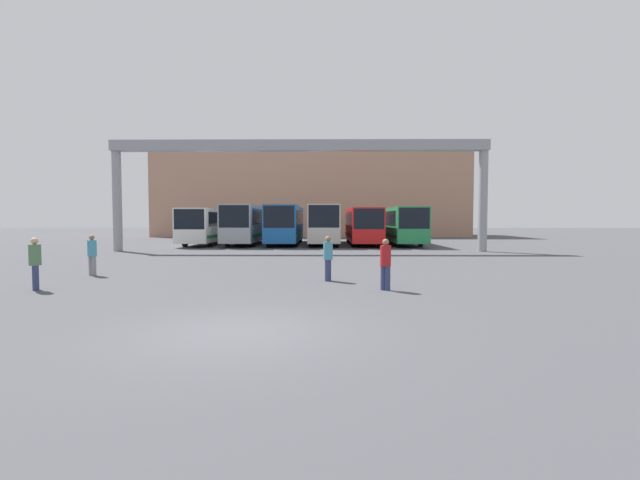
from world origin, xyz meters
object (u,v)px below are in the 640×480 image
pedestrian_near_left (328,257)px  bus_slot_5 (400,223)px  bus_slot_3 (324,222)px  pedestrian_far_center (35,262)px  pedestrian_near_right (386,263)px  bus_slot_2 (286,223)px  pedestrian_mid_right (92,254)px  bus_slot_1 (248,222)px  bus_slot_4 (362,224)px  bus_slot_0 (208,224)px

pedestrian_near_left → bus_slot_5: bearing=4.0°
bus_slot_3 → pedestrian_far_center: (-8.86, -24.19, -1.06)m
bus_slot_5 → pedestrian_near_right: 25.05m
bus_slot_2 → pedestrian_mid_right: (-5.63, -20.95, -1.06)m
bus_slot_5 → bus_slot_3: bearing=-175.7°
bus_slot_2 → bus_slot_5: size_ratio=0.95×
bus_slot_1 → pedestrian_far_center: bearing=-95.0°
pedestrian_near_right → pedestrian_near_left: bearing=170.4°
bus_slot_5 → pedestrian_near_right: bus_slot_5 is taller
bus_slot_1 → pedestrian_mid_right: bus_slot_1 is taller
bus_slot_2 → bus_slot_5: 10.04m
bus_slot_4 → pedestrian_far_center: (-12.20, -24.19, -0.91)m
bus_slot_0 → bus_slot_5: bus_slot_5 is taller
bus_slot_3 → pedestrian_near_left: (0.18, -22.10, -1.08)m
pedestrian_near_right → bus_slot_2: bearing=141.0°
pedestrian_far_center → pedestrian_mid_right: (-0.11, 3.44, -0.02)m
bus_slot_2 → bus_slot_3: (3.35, -0.19, 0.03)m
bus_slot_3 → pedestrian_far_center: 25.78m
bus_slot_3 → bus_slot_4: 3.35m
bus_slot_4 → bus_slot_5: bearing=8.6°
bus_slot_0 → pedestrian_far_center: bus_slot_0 is taller
bus_slot_2 → pedestrian_far_center: size_ratio=7.03×
bus_slot_3 → bus_slot_4: bearing=-0.0°
pedestrian_near_left → pedestrian_near_right: size_ratio=1.01×
bus_slot_1 → pedestrian_mid_right: (-2.28, -21.09, -1.08)m
pedestrian_near_left → bus_slot_0: bearing=45.2°
pedestrian_near_right → bus_slot_4: bearing=125.4°
bus_slot_0 → pedestrian_near_left: bearing=-64.9°
pedestrian_near_left → pedestrian_far_center: (-9.03, -2.09, 0.02)m
bus_slot_4 → pedestrian_near_left: 22.34m
pedestrian_far_center → bus_slot_3: bearing=-55.7°
bus_slot_3 → pedestrian_mid_right: bus_slot_3 is taller
pedestrian_near_right → bus_slot_5: bearing=117.8°
bus_slot_4 → pedestrian_near_right: 24.13m
bus_slot_0 → pedestrian_near_left: 24.09m
bus_slot_5 → pedestrian_mid_right: bearing=-126.4°
pedestrian_far_center → pedestrian_near_right: 10.79m
bus_slot_5 → pedestrian_near_right: (-4.76, -24.57, -0.97)m
pedestrian_near_left → pedestrian_mid_right: 9.25m
pedestrian_near_left → pedestrian_near_right: 2.64m
bus_slot_1 → bus_slot_5: bus_slot_1 is taller
bus_slot_1 → bus_slot_0: bearing=-169.2°
bus_slot_1 → pedestrian_near_left: bearing=-73.0°
bus_slot_2 → pedestrian_near_left: size_ratio=7.17×
bus_slot_3 → pedestrian_far_center: bearing=-110.1°
bus_slot_4 → pedestrian_mid_right: bus_slot_4 is taller
bus_slot_3 → bus_slot_4: (3.35, -0.00, -0.15)m
bus_slot_3 → pedestrian_near_right: bearing=-85.4°
bus_slot_1 → pedestrian_near_left: size_ratio=7.36×
bus_slot_0 → pedestrian_far_center: bearing=-87.2°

